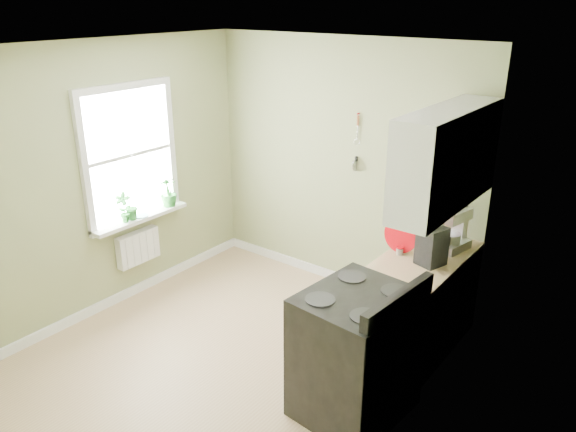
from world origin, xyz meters
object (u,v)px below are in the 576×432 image
Objects in this scene: coffee_maker at (431,247)px; stove at (356,354)px; stand_mixer at (455,230)px; kettle at (426,222)px.

stove is at bearing -95.93° from coffee_maker.
stand_mixer is (0.14, 1.44, 0.57)m from stove.
stove is 1.56m from stand_mixer.
stand_mixer reaches higher than coffee_maker.
stand_mixer is at bearing 84.45° from stove.
stand_mixer is at bearing 85.36° from coffee_maker.
stand_mixer is 0.42m from coffee_maker.
coffee_maker is (-0.03, -0.42, -0.02)m from stand_mixer.
stove is 1.16m from coffee_maker.
stove reaches higher than kettle.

